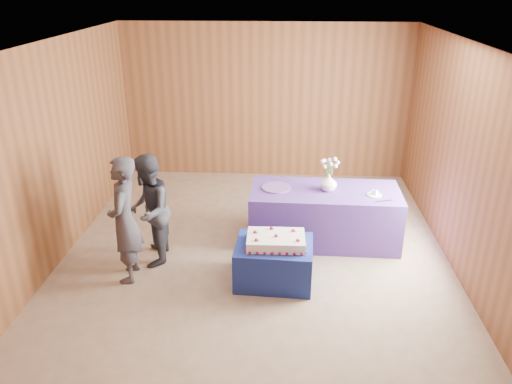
# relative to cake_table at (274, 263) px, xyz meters

# --- Properties ---
(ground) EXTENTS (6.00, 6.00, 0.00)m
(ground) POSITION_rel_cake_table_xyz_m (-0.26, 0.52, -0.25)
(ground) COLOR gray
(ground) RESTS_ON ground
(room_shell) EXTENTS (5.04, 6.04, 2.72)m
(room_shell) POSITION_rel_cake_table_xyz_m (-0.26, 0.52, 1.55)
(room_shell) COLOR brown
(room_shell) RESTS_ON ground
(cake_table) EXTENTS (0.93, 0.74, 0.50)m
(cake_table) POSITION_rel_cake_table_xyz_m (0.00, 0.00, 0.00)
(cake_table) COLOR navy
(cake_table) RESTS_ON ground
(serving_table) EXTENTS (2.02, 0.94, 0.75)m
(serving_table) POSITION_rel_cake_table_xyz_m (0.65, 1.06, 0.12)
(serving_table) COLOR #58328B
(serving_table) RESTS_ON ground
(sheet_cake) EXTENTS (0.71, 0.49, 0.16)m
(sheet_cake) POSITION_rel_cake_table_xyz_m (0.02, -0.02, 0.31)
(sheet_cake) COLOR white
(sheet_cake) RESTS_ON cake_table
(vase) EXTENTS (0.22, 0.22, 0.23)m
(vase) POSITION_rel_cake_table_xyz_m (0.69, 1.06, 0.61)
(vase) COLOR white
(vase) RESTS_ON serving_table
(flower_spray) EXTENTS (0.25, 0.25, 0.19)m
(flower_spray) POSITION_rel_cake_table_xyz_m (0.69, 1.06, 0.89)
(flower_spray) COLOR #30702C
(flower_spray) RESTS_ON vase
(platter) EXTENTS (0.45, 0.45, 0.02)m
(platter) POSITION_rel_cake_table_xyz_m (-0.01, 1.09, 0.51)
(platter) COLOR #6C4E9C
(platter) RESTS_ON serving_table
(plate) EXTENTS (0.26, 0.26, 0.01)m
(plate) POSITION_rel_cake_table_xyz_m (1.28, 0.93, 0.51)
(plate) COLOR silver
(plate) RESTS_ON serving_table
(cake_slice) EXTENTS (0.09, 0.08, 0.08)m
(cake_slice) POSITION_rel_cake_table_xyz_m (1.28, 0.93, 0.54)
(cake_slice) COLOR white
(cake_slice) RESTS_ON plate
(knife) EXTENTS (0.25, 0.10, 0.00)m
(knife) POSITION_rel_cake_table_xyz_m (1.37, 0.75, 0.50)
(knife) COLOR #BAB9BE
(knife) RESTS_ON serving_table
(guest_left) EXTENTS (0.43, 0.60, 1.55)m
(guest_left) POSITION_rel_cake_table_xyz_m (-1.75, -0.03, 0.52)
(guest_left) COLOR #37353F
(guest_left) RESTS_ON ground
(guest_right) EXTENTS (0.63, 0.76, 1.44)m
(guest_right) POSITION_rel_cake_table_xyz_m (-1.57, 0.36, 0.47)
(guest_right) COLOR #32333C
(guest_right) RESTS_ON ground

